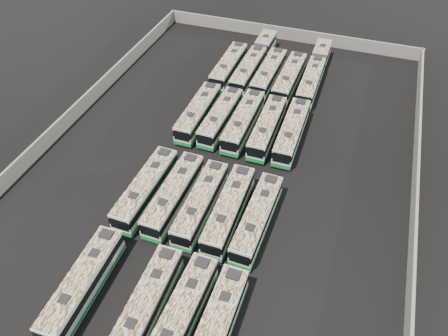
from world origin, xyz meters
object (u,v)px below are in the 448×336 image
at_px(bus_front_center, 146,306).
at_px(bus_back_left, 254,61).
at_px(bus_midfront_right, 229,210).
at_px(bus_midback_far_left, 198,113).
at_px(bus_back_far_left, 229,66).
at_px(bus_midback_center, 243,121).
at_px(bus_midfront_far_left, 146,189).
at_px(bus_front_right, 181,316).
at_px(bus_front_far_left, 83,284).
at_px(bus_front_far_right, 215,330).
at_px(bus_midfront_left, 174,195).
at_px(bus_back_far_right, 315,72).
at_px(bus_midback_right, 267,127).
at_px(bus_back_right, 289,78).
at_px(bus_midback_far_right, 292,132).
at_px(bus_midback_left, 221,117).
at_px(bus_midfront_far_right, 257,219).
at_px(bus_midfront_center, 201,203).
at_px(bus_back_center, 269,73).

distance_m(bus_front_center, bus_back_left, 43.96).
height_order(bus_midfront_right, bus_midback_far_left, bus_midfront_right).
bearing_deg(bus_back_far_left, bus_midback_center, -63.38).
bearing_deg(bus_midfront_far_left, bus_front_right, -51.64).
xyz_separation_m(bus_front_far_left, bus_front_center, (6.39, -0.07, -0.02)).
xyz_separation_m(bus_front_center, bus_back_left, (-3.17, 43.84, 0.01)).
height_order(bus_front_far_right, bus_midfront_left, bus_midfront_left).
bearing_deg(bus_back_far_right, bus_front_far_right, -90.36).
bearing_deg(bus_front_far_right, bus_midback_right, 96.64).
bearing_deg(bus_midfront_left, bus_front_right, -62.57).
bearing_deg(bus_front_far_left, bus_front_right, -1.42).
distance_m(bus_midfront_far_left, bus_back_far_right, 33.64).
xyz_separation_m(bus_front_far_left, bus_back_right, (9.63, 40.69, 0.03)).
bearing_deg(bus_midback_far_right, bus_midback_center, 179.44).
bearing_deg(bus_midfront_far_left, bus_back_left, 84.89).
relative_size(bus_midfront_far_left, bus_midback_right, 1.02).
relative_size(bus_midfront_far_left, bus_midfront_left, 1.01).
xyz_separation_m(bus_front_far_left, bus_front_right, (9.65, 0.01, 0.01)).
bearing_deg(bus_back_right, bus_back_left, 155.52).
bearing_deg(bus_front_right, bus_midback_left, 104.41).
bearing_deg(bus_front_right, bus_midfront_right, 91.72).
bearing_deg(bus_back_right, bus_midback_left, -115.78).
distance_m(bus_front_far_left, bus_back_far_right, 45.62).
distance_m(bus_midfront_left, bus_midfront_far_right, 9.57).
relative_size(bus_midfront_center, bus_midback_right, 0.99).
bearing_deg(bus_midfront_far_left, bus_midback_center, 68.26).
distance_m(bus_back_far_left, bus_back_far_right, 13.20).
bearing_deg(bus_midback_far_right, bus_midback_far_left, -179.90).
bearing_deg(bus_midfront_left, bus_back_right, 77.81).
bearing_deg(bus_midback_far_left, bus_back_far_right, 50.72).
distance_m(bus_midback_left, bus_back_right, 14.14).
distance_m(bus_midfront_right, bus_midfront_far_right, 3.17).
relative_size(bus_midback_center, bus_back_right, 1.00).
bearing_deg(bus_back_center, bus_midfront_center, -88.49).
xyz_separation_m(bus_front_far_left, bus_midfront_center, (6.43, 12.75, -0.02)).
relative_size(bus_midback_far_right, bus_back_center, 1.00).
relative_size(bus_front_far_left, bus_midfront_far_left, 0.99).
relative_size(bus_midfront_center, bus_midfront_far_right, 0.99).
distance_m(bus_midfront_far_left, bus_midback_far_right, 20.11).
distance_m(bus_midback_center, bus_midback_far_right, 6.52).
distance_m(bus_midback_far_left, bus_midback_left, 3.16).
relative_size(bus_midfront_center, bus_midback_far_left, 0.98).
xyz_separation_m(bus_midfront_left, bus_midfront_far_right, (9.56, -0.19, -0.03)).
distance_m(bus_front_far_left, bus_midback_center, 28.83).
bearing_deg(bus_midback_left, bus_front_far_right, -69.75).
bearing_deg(bus_midfront_far_right, bus_back_center, 104.26).
distance_m(bus_front_right, bus_midback_center, 28.30).
xyz_separation_m(bus_midback_far_right, bus_back_center, (-6.52, 12.80, -0.00)).
bearing_deg(bus_front_center, bus_midfront_far_left, 115.74).
distance_m(bus_midfront_left, bus_midback_far_left, 15.41).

